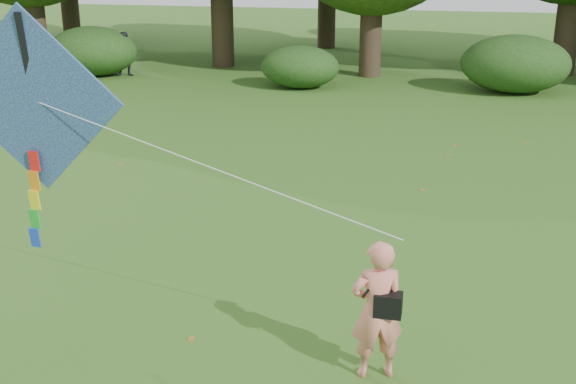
# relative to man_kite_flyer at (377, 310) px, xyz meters

# --- Properties ---
(ground) EXTENTS (100.00, 100.00, 0.00)m
(ground) POSITION_rel_man_kite_flyer_xyz_m (-0.53, -0.32, -0.81)
(ground) COLOR #265114
(ground) RESTS_ON ground
(man_kite_flyer) EXTENTS (0.69, 0.57, 1.62)m
(man_kite_flyer) POSITION_rel_man_kite_flyer_xyz_m (0.00, 0.00, 0.00)
(man_kite_flyer) COLOR #E67F6C
(man_kite_flyer) RESTS_ON ground
(bystander_left) EXTENTS (0.96, 0.87, 1.61)m
(bystander_left) POSITION_rel_man_kite_flyer_xyz_m (-11.29, 17.65, -0.01)
(bystander_left) COLOR #22272E
(bystander_left) RESTS_ON ground
(crossbody_bag) EXTENTS (0.43, 0.20, 0.68)m
(crossbody_bag) POSITION_rel_man_kite_flyer_xyz_m (0.12, -0.03, 0.11)
(crossbody_bag) COLOR black
(crossbody_bag) RESTS_ON ground
(flying_kite) EXTENTS (5.70, 0.89, 3.10)m
(flying_kite) POSITION_rel_man_kite_flyer_xyz_m (-4.27, 0.59, 1.94)
(flying_kite) COLOR #2854B0
(flying_kite) RESTS_ON ground
(shrub_band) EXTENTS (39.15, 3.22, 1.88)m
(shrub_band) POSITION_rel_man_kite_flyer_xyz_m (-1.25, 17.28, 0.05)
(shrub_band) COLOR #264919
(shrub_band) RESTS_ON ground
(fallen_leaves) EXTENTS (11.76, 15.29, 0.01)m
(fallen_leaves) POSITION_rel_man_kite_flyer_xyz_m (0.80, 4.53, -0.80)
(fallen_leaves) COLOR brown
(fallen_leaves) RESTS_ON ground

